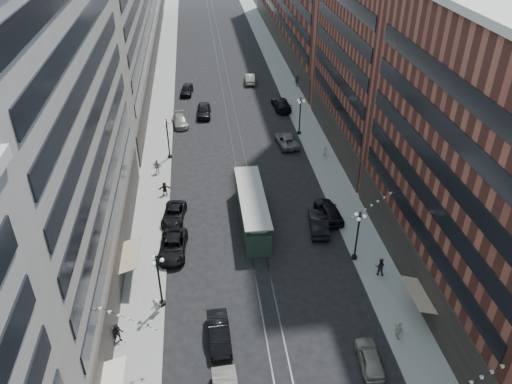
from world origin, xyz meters
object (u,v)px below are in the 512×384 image
car_10 (318,223)px  car_13 (204,111)px  car_5 (219,333)px  car_8 (180,121)px  lamppost_sw_far (159,279)px  car_2 (173,246)px  car_7 (174,214)px  car_4 (370,358)px  pedestrian_6 (157,166)px  car_11 (286,140)px  car_9 (187,90)px  pedestrian_extra_0 (156,306)px  lamppost_se_mid (300,115)px  pedestrian_5 (165,189)px  pedestrian_2 (118,333)px  pedestrian_4 (399,330)px  lamppost_se_far (357,234)px  car_12 (281,104)px  car_extra_1 (329,211)px  car_14 (250,78)px  pedestrian_7 (380,267)px  lamppost_sw_mid (168,137)px  pedestrian_9 (297,81)px  pedestrian_8 (325,152)px  streetcar (252,210)px

car_10 → car_13: 32.96m
car_5 → car_8: (-3.38, 41.75, -0.08)m
lamppost_sw_far → car_2: (0.80, 7.21, -2.31)m
car_7 → lamppost_sw_far: bearing=-85.7°
car_2 → car_4: size_ratio=1.36×
car_7 → pedestrian_6: 10.39m
car_11 → car_4: bearing=84.1°
car_9 → pedestrian_extra_0: bearing=-85.4°
lamppost_se_mid → car_10: 22.99m
car_8 → car_10: (14.68, -28.09, 0.13)m
car_10 → car_4: bearing=97.1°
car_5 → pedestrian_5: pedestrian_5 is taller
lamppost_sw_far → car_10: bearing=30.0°
pedestrian_2 → car_10: size_ratio=0.36×
pedestrian_4 → pedestrian_6: size_ratio=0.95×
lamppost_se_far → car_12: size_ratio=0.92×
car_4 → car_12: 49.74m
lamppost_se_mid → car_7: lamppost_se_mid is taller
lamppost_se_far → pedestrian_5: (-18.72, 13.90, -2.13)m
car_extra_1 → pedestrian_4: bearing=89.0°
pedestrian_4 → lamppost_se_far: bearing=-15.0°
car_14 → pedestrian_7: 52.88m
car_5 → car_extra_1: size_ratio=0.93×
lamppost_sw_far → lamppost_se_mid: same height
lamppost_sw_far → car_11: (16.00, 28.93, -2.34)m
car_2 → car_5: car_5 is taller
lamppost_sw_far → car_2: size_ratio=0.97×
pedestrian_4 → car_7: 26.33m
car_13 → pedestrian_5: 23.00m
lamppost_sw_far → car_12: 45.11m
pedestrian_4 → car_11: bearing=-13.7°
car_2 → car_9: bearing=92.9°
lamppost_sw_mid → car_8: size_ratio=1.11×
car_5 → car_10: 17.73m
car_2 → car_11: bearing=60.0°
pedestrian_2 → pedestrian_4: size_ratio=1.06×
car_7 → car_extra_1: bearing=2.1°
car_13 → pedestrian_9: 19.77m
pedestrian_8 → car_extra_1: (-2.74, -13.33, -0.09)m
car_11 → car_14: car_14 is taller
lamppost_sw_mid → car_4: (16.00, -35.14, -2.39)m
car_8 → car_10: size_ratio=0.96×
car_9 → pedestrian_6: 27.01m
streetcar → pedestrian_extra_0: (-9.64, -12.31, -0.68)m
car_11 → pedestrian_7: size_ratio=2.93×
car_9 → car_13: size_ratio=0.90×
pedestrian_2 → pedestrian_9: 59.97m
lamppost_se_far → car_9: bearing=109.3°
car_2 → car_extra_1: size_ratio=1.09×
lamppost_se_mid → car_extra_1: (-0.80, -20.76, -2.21)m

